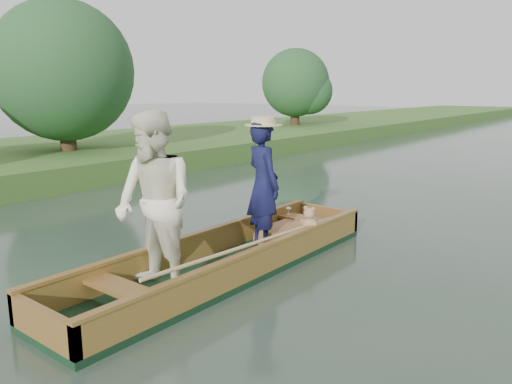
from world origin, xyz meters
The scene contains 3 objects.
ground centered at (0.00, 0.00, 0.00)m, with size 120.00×120.00×0.00m, color #283D30.
trees_far centered at (-3.88, 6.30, 2.58)m, with size 21.81×17.75×4.70m.
punt centered at (-0.05, -0.28, 0.77)m, with size 1.15×5.00×2.09m.
Camera 1 is at (4.03, -4.50, 2.29)m, focal length 35.00 mm.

